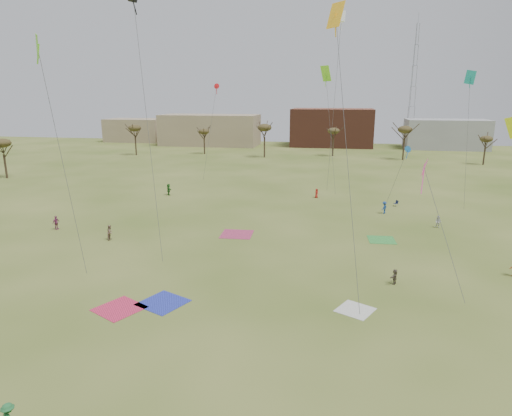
# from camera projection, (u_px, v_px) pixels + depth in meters

# --- Properties ---
(ground) EXTENTS (260.00, 260.00, 0.00)m
(ground) POSITION_uv_depth(u_px,v_px,m) (227.00, 317.00, 33.45)
(ground) COLOR #40571B
(ground) RESTS_ON ground
(spectator_fore_b) EXTENTS (0.71, 0.89, 1.76)m
(spectator_fore_b) POSITION_uv_depth(u_px,v_px,m) (110.00, 232.00, 51.17)
(spectator_fore_b) COLOR #816252
(spectator_fore_b) RESTS_ON ground
(spectator_fore_c) EXTENTS (0.93, 1.33, 1.38)m
(spectator_fore_c) POSITION_uv_depth(u_px,v_px,m) (395.00, 277.00, 39.17)
(spectator_fore_c) COLOR brown
(spectator_fore_c) RESTS_ON ground
(spectator_mid_d) EXTENTS (0.62, 1.09, 1.74)m
(spectator_mid_d) POSITION_uv_depth(u_px,v_px,m) (56.00, 223.00, 55.10)
(spectator_mid_d) COLOR #8B3A65
(spectator_mid_d) RESTS_ON ground
(spectator_mid_e) EXTENTS (0.94, 0.88, 1.54)m
(spectator_mid_e) POSITION_uv_depth(u_px,v_px,m) (438.00, 222.00, 55.81)
(spectator_mid_e) COLOR silver
(spectator_mid_e) RESTS_ON ground
(flyer_far_a) EXTENTS (1.50, 1.76, 1.91)m
(flyer_far_a) POSITION_uv_depth(u_px,v_px,m) (169.00, 189.00, 74.10)
(flyer_far_a) COLOR #276923
(flyer_far_a) RESTS_ON ground
(flyer_far_b) EXTENTS (0.77, 0.88, 1.51)m
(flyer_far_b) POSITION_uv_depth(u_px,v_px,m) (317.00, 193.00, 72.23)
(flyer_far_b) COLOR #AA241D
(flyer_far_b) RESTS_ON ground
(flyer_far_c) EXTENTS (1.14, 1.30, 1.75)m
(flyer_far_c) POSITION_uv_depth(u_px,v_px,m) (384.00, 207.00, 62.55)
(flyer_far_c) COLOR navy
(flyer_far_c) RESTS_ON ground
(blanket_red) EXTENTS (4.38, 4.38, 0.03)m
(blanket_red) POSITION_uv_depth(u_px,v_px,m) (119.00, 309.00, 34.77)
(blanket_red) COLOR #D0294F
(blanket_red) RESTS_ON ground
(blanket_blue) EXTENTS (4.37, 4.37, 0.03)m
(blanket_blue) POSITION_uv_depth(u_px,v_px,m) (163.00, 303.00, 35.77)
(blanket_blue) COLOR #2835B1
(blanket_blue) RESTS_ON ground
(blanket_cream) EXTENTS (3.41, 3.41, 0.03)m
(blanket_cream) POSITION_uv_depth(u_px,v_px,m) (355.00, 310.00, 34.55)
(blanket_cream) COLOR silver
(blanket_cream) RESTS_ON ground
(blanket_plum) EXTENTS (3.90, 3.90, 0.03)m
(blanket_plum) POSITION_uv_depth(u_px,v_px,m) (237.00, 234.00, 53.38)
(blanket_plum) COLOR #AF365D
(blanket_plum) RESTS_ON ground
(blanket_olive) EXTENTS (3.22, 3.22, 0.03)m
(blanket_olive) POSITION_uv_depth(u_px,v_px,m) (381.00, 240.00, 51.29)
(blanket_olive) COLOR green
(blanket_olive) RESTS_ON ground
(camp_chair_right) EXTENTS (0.73, 0.72, 0.87)m
(camp_chair_right) POSITION_uv_depth(u_px,v_px,m) (396.00, 204.00, 66.85)
(camp_chair_right) COLOR #151D3B
(camp_chair_right) RESTS_ON ground
(kites_aloft) EXTENTS (42.28, 50.27, 27.87)m
(kites_aloft) POSITION_uv_depth(u_px,v_px,m) (295.00, 41.00, 53.94)
(kites_aloft) COLOR white
(kites_aloft) RESTS_ON ground
(tree_line) EXTENTS (117.44, 49.32, 8.91)m
(tree_line) POSITION_uv_depth(u_px,v_px,m) (296.00, 134.00, 107.56)
(tree_line) COLOR #3A2B1E
(tree_line) RESTS_ON ground
(building_tan) EXTENTS (32.00, 14.00, 10.00)m
(building_tan) POSITION_uv_depth(u_px,v_px,m) (210.00, 130.00, 148.01)
(building_tan) COLOR #937F60
(building_tan) RESTS_ON ground
(building_brick) EXTENTS (26.00, 16.00, 12.00)m
(building_brick) POSITION_uv_depth(u_px,v_px,m) (332.00, 127.00, 145.35)
(building_brick) COLOR brown
(building_brick) RESTS_ON ground
(building_grey) EXTENTS (24.00, 12.00, 9.00)m
(building_grey) POSITION_uv_depth(u_px,v_px,m) (446.00, 134.00, 137.54)
(building_grey) COLOR gray
(building_grey) RESTS_ON ground
(building_tan_west) EXTENTS (20.00, 12.00, 8.00)m
(building_tan_west) POSITION_uv_depth(u_px,v_px,m) (136.00, 130.00, 160.31)
(building_tan_west) COLOR #937F60
(building_tan_west) RESTS_ON ground
(radio_tower) EXTENTS (1.51, 1.72, 41.00)m
(radio_tower) POSITION_uv_depth(u_px,v_px,m) (413.00, 86.00, 142.37)
(radio_tower) COLOR #9EA3A8
(radio_tower) RESTS_ON ground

